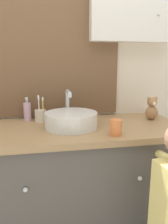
# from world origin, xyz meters

# --- Properties ---
(wall_back) EXTENTS (3.20, 0.18, 2.50)m
(wall_back) POSITION_xyz_m (0.03, 0.62, 1.29)
(wall_back) COLOR beige
(wall_back) RESTS_ON ground_plane
(vanity_counter) EXTENTS (1.32, 0.58, 0.79)m
(vanity_counter) POSITION_xyz_m (0.00, 0.31, 0.40)
(vanity_counter) COLOR #4C4742
(vanity_counter) RESTS_ON ground_plane
(sink_basin) EXTENTS (0.32, 0.37, 0.21)m
(sink_basin) POSITION_xyz_m (-0.03, 0.30, 0.84)
(sink_basin) COLOR silver
(sink_basin) RESTS_ON vanity_counter
(toothbrush_holder) EXTENTS (0.07, 0.07, 0.17)m
(toothbrush_holder) POSITION_xyz_m (-0.22, 0.49, 0.84)
(toothbrush_holder) COLOR beige
(toothbrush_holder) RESTS_ON vanity_counter
(soap_dispenser) EXTENTS (0.05, 0.05, 0.16)m
(soap_dispenser) POSITION_xyz_m (-0.30, 0.52, 0.86)
(soap_dispenser) COLOR #CCA3BC
(soap_dispenser) RESTS_ON vanity_counter
(teddy_bear) EXTENTS (0.09, 0.07, 0.16)m
(teddy_bear) POSITION_xyz_m (0.53, 0.38, 0.87)
(teddy_bear) COLOR #9E7047
(teddy_bear) RESTS_ON vanity_counter
(drinking_cup) EXTENTS (0.06, 0.06, 0.09)m
(drinking_cup) POSITION_xyz_m (0.18, 0.10, 0.84)
(drinking_cup) COLOR orange
(drinking_cup) RESTS_ON vanity_counter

